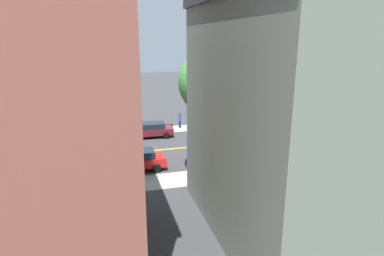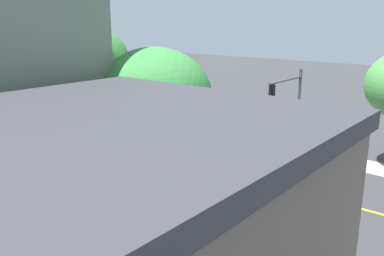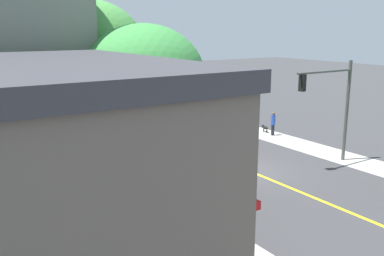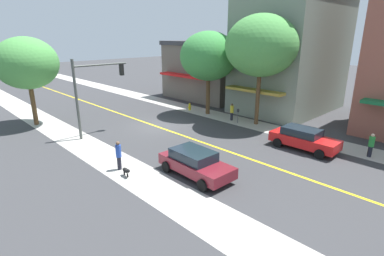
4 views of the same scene
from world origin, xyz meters
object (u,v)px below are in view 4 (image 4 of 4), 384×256
(street_tree_left_near, at_px, (209,56))
(fire_hydrant, at_px, (190,107))
(pedestrian_yellow_shirt, at_px, (232,111))
(parking_meter, at_px, (238,114))
(pedestrian_blue_shirt, at_px, (119,155))
(street_tree_right_corner, at_px, (261,46))
(maroon_sedan_right_curb, at_px, (195,163))
(pedestrian_green_shirt, at_px, (371,145))
(small_dog, at_px, (126,171))
(traffic_light_mast, at_px, (93,86))
(street_tree_left_far, at_px, (27,63))
(red_sedan_left_curb, at_px, (303,138))

(street_tree_left_near, distance_m, fire_hydrant, 5.76)
(fire_hydrant, height_order, pedestrian_yellow_shirt, pedestrian_yellow_shirt)
(parking_meter, distance_m, pedestrian_blue_shirt, 12.75)
(street_tree_right_corner, distance_m, pedestrian_yellow_shirt, 6.32)
(parking_meter, relative_size, maroon_sedan_right_curb, 0.29)
(parking_meter, distance_m, pedestrian_green_shirt, 10.72)
(street_tree_right_corner, distance_m, fire_hydrant, 10.06)
(fire_hydrant, relative_size, pedestrian_blue_shirt, 0.44)
(pedestrian_yellow_shirt, bearing_deg, parking_meter, -107.74)
(fire_hydrant, height_order, small_dog, fire_hydrant)
(street_tree_left_near, distance_m, small_dog, 15.69)
(street_tree_left_near, height_order, pedestrian_green_shirt, street_tree_left_near)
(parking_meter, distance_m, maroon_sedan_right_curb, 11.09)
(fire_hydrant, relative_size, traffic_light_mast, 0.13)
(street_tree_left_far, xyz_separation_m, maroon_sedan_right_curb, (-3.16, 16.82, -4.54))
(maroon_sedan_right_curb, bearing_deg, pedestrian_green_shirt, 60.57)
(parking_meter, xyz_separation_m, pedestrian_green_shirt, (0.02, 10.72, -0.03))
(pedestrian_yellow_shirt, relative_size, small_dog, 2.24)
(pedestrian_green_shirt, bearing_deg, street_tree_right_corner, -111.57)
(pedestrian_yellow_shirt, bearing_deg, pedestrian_blue_shirt, -170.63)
(street_tree_right_corner, distance_m, small_dog, 15.28)
(small_dog, bearing_deg, street_tree_left_near, 120.10)
(street_tree_right_corner, bearing_deg, fire_hydrant, -84.32)
(small_dog, bearing_deg, red_sedan_left_curb, 71.08)
(maroon_sedan_right_curb, bearing_deg, small_dog, -130.20)
(red_sedan_left_curb, bearing_deg, traffic_light_mast, -145.74)
(pedestrian_yellow_shirt, xyz_separation_m, small_dog, (13.22, 3.10, -0.49))
(pedestrian_yellow_shirt, bearing_deg, street_tree_left_near, 87.75)
(pedestrian_yellow_shirt, relative_size, pedestrian_blue_shirt, 0.91)
(parking_meter, bearing_deg, street_tree_right_corner, 125.88)
(maroon_sedan_right_curb, distance_m, pedestrian_green_shirt, 11.66)
(street_tree_left_near, relative_size, street_tree_right_corner, 0.86)
(street_tree_left_far, height_order, traffic_light_mast, street_tree_left_far)
(pedestrian_yellow_shirt, distance_m, small_dog, 13.59)
(street_tree_right_corner, bearing_deg, red_sedan_left_curb, 63.98)
(pedestrian_blue_shirt, bearing_deg, small_dog, -83.40)
(street_tree_right_corner, height_order, pedestrian_blue_shirt, street_tree_right_corner)
(maroon_sedan_right_curb, height_order, pedestrian_yellow_shirt, pedestrian_yellow_shirt)
(pedestrian_yellow_shirt, height_order, pedestrian_blue_shirt, pedestrian_blue_shirt)
(fire_hydrant, xyz_separation_m, red_sedan_left_curb, (2.03, 13.51, 0.41))
(parking_meter, bearing_deg, pedestrian_green_shirt, 89.89)
(street_tree_right_corner, distance_m, street_tree_left_far, 19.54)
(street_tree_left_near, relative_size, maroon_sedan_right_curb, 1.75)
(street_tree_left_far, bearing_deg, pedestrian_blue_shirt, 92.09)
(street_tree_left_near, height_order, parking_meter, street_tree_left_near)
(pedestrian_blue_shirt, bearing_deg, street_tree_left_near, 39.25)
(red_sedan_left_curb, bearing_deg, small_dog, -114.30)
(small_dog, bearing_deg, traffic_light_mast, 168.86)
(fire_hydrant, distance_m, traffic_light_mast, 11.43)
(red_sedan_left_curb, relative_size, pedestrian_blue_shirt, 2.57)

